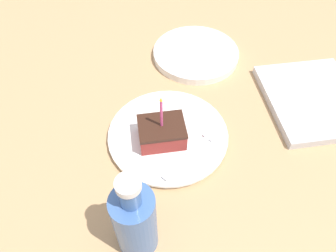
# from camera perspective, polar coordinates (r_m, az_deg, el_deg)

# --- Properties ---
(ground_plane) EXTENTS (2.40, 2.40, 0.04)m
(ground_plane) POSITION_cam_1_polar(r_m,az_deg,el_deg) (0.75, 0.57, -2.21)
(ground_plane) COLOR tan
(ground_plane) RESTS_ON ground
(plate) EXTENTS (0.26, 0.26, 0.02)m
(plate) POSITION_cam_1_polar(r_m,az_deg,el_deg) (0.72, 0.00, -1.55)
(plate) COLOR white
(plate) RESTS_ON ground_plane
(cake_slice) EXTENTS (0.07, 0.10, 0.13)m
(cake_slice) POSITION_cam_1_polar(r_m,az_deg,el_deg) (0.68, -1.09, -1.09)
(cake_slice) COLOR #99332D
(cake_slice) RESTS_ON plate
(fork) EXTENTS (0.13, 0.15, 0.00)m
(fork) POSITION_cam_1_polar(r_m,az_deg,el_deg) (0.69, 5.12, -3.71)
(fork) COLOR #B2B2B7
(fork) RESTS_ON plate
(bottle) EXTENTS (0.07, 0.07, 0.20)m
(bottle) POSITION_cam_1_polar(r_m,az_deg,el_deg) (0.54, -5.78, -16.14)
(bottle) COLOR #3F66A5
(bottle) RESTS_ON ground_plane
(side_plate) EXTENTS (0.23, 0.23, 0.02)m
(side_plate) POSITION_cam_1_polar(r_m,az_deg,el_deg) (0.92, 4.86, 12.44)
(side_plate) COLOR white
(side_plate) RESTS_ON ground_plane
(marble_board) EXTENTS (0.25, 0.22, 0.02)m
(marble_board) POSITION_cam_1_polar(r_m,az_deg,el_deg) (0.86, 23.98, 4.27)
(marble_board) COLOR silver
(marble_board) RESTS_ON ground_plane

